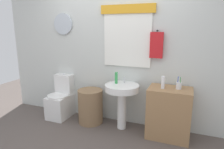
{
  "coord_description": "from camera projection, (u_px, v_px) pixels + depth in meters",
  "views": [
    {
      "loc": [
        1.21,
        -2.1,
        1.66
      ],
      "look_at": [
        0.08,
        0.8,
        0.93
      ],
      "focal_mm": 31.99,
      "sensor_mm": 36.0,
      "label": 1
    }
  ],
  "objects": [
    {
      "name": "wooden_cabinet",
      "position": [
        169.0,
        113.0,
        3.04
      ],
      "size": [
        0.63,
        0.44,
        0.78
      ],
      "primitive_type": "cube",
      "color": "#9E754C",
      "rests_on": "ground_plane"
    },
    {
      "name": "toilet",
      "position": [
        61.0,
        101.0,
        3.79
      ],
      "size": [
        0.38,
        0.51,
        0.81
      ],
      "color": "white",
      "rests_on": "ground_plane"
    },
    {
      "name": "lotion_bottle",
      "position": [
        163.0,
        82.0,
        2.93
      ],
      "size": [
        0.05,
        0.05,
        0.19
      ],
      "primitive_type": "cylinder",
      "color": "white",
      "rests_on": "wooden_cabinet"
    },
    {
      "name": "toothbrush_cup",
      "position": [
        179.0,
        86.0,
        2.92
      ],
      "size": [
        0.08,
        0.08,
        0.19
      ],
      "color": "silver",
      "rests_on": "wooden_cabinet"
    },
    {
      "name": "soap_bottle",
      "position": [
        116.0,
        78.0,
        3.29
      ],
      "size": [
        0.05,
        0.05,
        0.19
      ],
      "primitive_type": "cylinder",
      "color": "green",
      "rests_on": "pedestal_sink"
    },
    {
      "name": "faucet",
      "position": [
        124.0,
        80.0,
        3.32
      ],
      "size": [
        0.03,
        0.03,
        0.1
      ],
      "primitive_type": "cylinder",
      "color": "silver",
      "rests_on": "pedestal_sink"
    },
    {
      "name": "back_wall",
      "position": [
        115.0,
        49.0,
        3.45
      ],
      "size": [
        4.4,
        0.18,
        2.6
      ],
      "color": "silver",
      "rests_on": "ground_plane"
    },
    {
      "name": "laundry_hamper",
      "position": [
        90.0,
        106.0,
        3.53
      ],
      "size": [
        0.43,
        0.43,
        0.6
      ],
      "primitive_type": "cylinder",
      "color": "#846647",
      "rests_on": "ground_plane"
    },
    {
      "name": "pedestal_sink",
      "position": [
        122.0,
        95.0,
        3.26
      ],
      "size": [
        0.56,
        0.56,
        0.76
      ],
      "color": "white",
      "rests_on": "ground_plane"
    }
  ]
}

